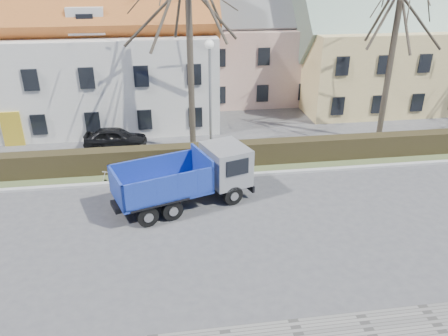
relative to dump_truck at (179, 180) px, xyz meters
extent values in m
plane|color=#464648|center=(3.16, -1.93, -1.33)|extent=(120.00, 120.00, 0.00)
cube|color=#A6A5A4|center=(3.16, 2.67, -1.27)|extent=(80.00, 0.30, 0.12)
cube|color=#46542F|center=(3.16, 4.27, -1.28)|extent=(80.00, 3.00, 0.10)
cube|color=black|center=(3.16, 4.07, -0.68)|extent=(60.00, 0.90, 1.30)
imported|color=black|center=(-3.52, 7.76, -0.68)|extent=(3.94, 1.93, 1.29)
camera|label=1|loc=(-0.56, -18.06, 9.07)|focal=35.00mm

